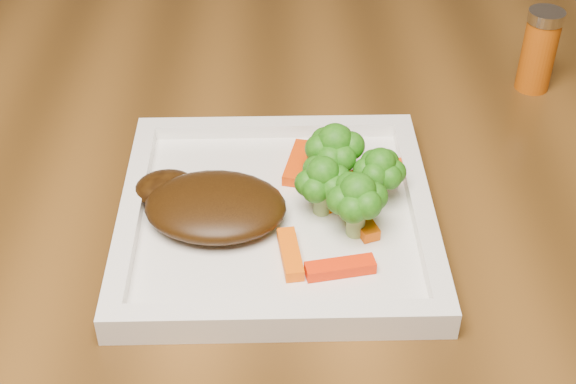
{
  "coord_description": "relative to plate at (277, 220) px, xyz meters",
  "views": [
    {
      "loc": [
        -0.31,
        -0.78,
        1.21
      ],
      "look_at": [
        -0.3,
        -0.25,
        0.79
      ],
      "focal_mm": 50.0,
      "sensor_mm": 36.0,
      "label": 1
    }
  ],
  "objects": [
    {
      "name": "plate",
      "position": [
        0.0,
        0.0,
        0.0
      ],
      "size": [
        0.27,
        0.27,
        0.01
      ],
      "primitive_type": "cube",
      "color": "white",
      "rests_on": "dining_table"
    },
    {
      "name": "carrot_6",
      "position": [
        0.06,
        0.02,
        0.01
      ],
      "size": [
        0.06,
        0.04,
        0.01
      ],
      "primitive_type": "cube",
      "rotation": [
        0.0,
        0.0,
        0.41
      ],
      "color": "#DE5203",
      "rests_on": "plate"
    },
    {
      "name": "broccoli_2",
      "position": [
        0.07,
        -0.03,
        0.04
      ],
      "size": [
        0.07,
        0.07,
        0.06
      ],
      "primitive_type": null,
      "rotation": [
        0.0,
        0.0,
        -0.4
      ],
      "color": "#286010",
      "rests_on": "plate"
    },
    {
      "name": "spice_shaker",
      "position": [
        0.29,
        0.23,
        0.04
      ],
      "size": [
        0.04,
        0.04,
        0.09
      ],
      "primitive_type": "cylinder",
      "rotation": [
        0.0,
        0.0,
        -0.0
      ],
      "color": "#B64F0A",
      "rests_on": "dining_table"
    },
    {
      "name": "carrot_2",
      "position": [
        0.01,
        -0.06,
        0.01
      ],
      "size": [
        0.02,
        0.06,
        0.01
      ],
      "primitive_type": "cube",
      "rotation": [
        0.0,
        0.0,
        1.69
      ],
      "color": "#FF5E04",
      "rests_on": "plate"
    },
    {
      "name": "steak",
      "position": [
        -0.05,
        -0.01,
        0.02
      ],
      "size": [
        0.13,
        0.11,
        0.03
      ],
      "primitive_type": "ellipsoid",
      "rotation": [
        0.0,
        0.0,
        -0.11
      ],
      "color": "#371F08",
      "rests_on": "plate"
    },
    {
      "name": "broccoli_3",
      "position": [
        0.04,
        0.0,
        0.04
      ],
      "size": [
        0.07,
        0.07,
        0.06
      ],
      "primitive_type": null,
      "rotation": [
        0.0,
        0.0,
        -0.39
      ],
      "color": "#2A6210",
      "rests_on": "plate"
    },
    {
      "name": "carrot_0",
      "position": [
        0.05,
        -0.07,
        0.01
      ],
      "size": [
        0.06,
        0.02,
        0.01
      ],
      "primitive_type": "cube",
      "rotation": [
        0.0,
        0.0,
        0.17
      ],
      "color": "#F42903",
      "rests_on": "plate"
    },
    {
      "name": "carrot_4",
      "position": [
        0.02,
        0.07,
        0.01
      ],
      "size": [
        0.03,
        0.06,
        0.01
      ],
      "primitive_type": "cube",
      "rotation": [
        0.0,
        0.0,
        1.33
      ],
      "color": "#E93D03",
      "rests_on": "plate"
    },
    {
      "name": "broccoli_0",
      "position": [
        0.05,
        0.04,
        0.04
      ],
      "size": [
        0.06,
        0.06,
        0.07
      ],
      "primitive_type": null,
      "rotation": [
        0.0,
        0.0,
        -0.09
      ],
      "color": "#127115",
      "rests_on": "plate"
    },
    {
      "name": "carrot_3",
      "position": [
        0.1,
        0.05,
        0.01
      ],
      "size": [
        0.07,
        0.04,
        0.01
      ],
      "primitive_type": "cube",
      "rotation": [
        0.0,
        0.0,
        0.37
      ],
      "color": "#D03A03",
      "rests_on": "plate"
    },
    {
      "name": "carrot_5",
      "position": [
        0.07,
        -0.01,
        0.01
      ],
      "size": [
        0.03,
        0.06,
        0.01
      ],
      "primitive_type": "cube",
      "rotation": [
        0.0,
        0.0,
        -1.24
      ],
      "color": "#D04F03",
      "rests_on": "plate"
    },
    {
      "name": "broccoli_1",
      "position": [
        0.09,
        0.02,
        0.04
      ],
      "size": [
        0.06,
        0.06,
        0.06
      ],
      "primitive_type": null,
      "rotation": [
        0.0,
        0.0,
        -0.25
      ],
      "color": "#167814",
      "rests_on": "plate"
    }
  ]
}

